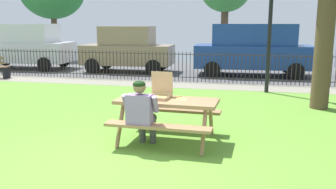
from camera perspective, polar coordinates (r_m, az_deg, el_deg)
name	(u,v)px	position (r m, az deg, el deg)	size (l,w,h in m)	color
ground	(150,128)	(7.38, -2.90, -5.38)	(28.00, 11.92, 0.02)	#639834
cobblestone_walkway	(191,85)	(12.39, 3.64, 1.50)	(28.00, 1.40, 0.01)	gray
street_asphalt	(204,71)	(16.11, 5.79, 3.74)	(28.00, 6.18, 0.01)	#515154
picnic_table_foreground	(167,109)	(6.41, -0.16, -2.32)	(1.85, 1.54, 0.79)	#9B734C
pizza_box_open	(159,93)	(6.49, -1.37, 0.23)	(0.44, 0.47, 0.46)	tan
pizza_slice_on_table	(180,98)	(6.46, 1.98, -0.58)	(0.31, 0.32, 0.02)	#E8D962
adult_at_table	(141,111)	(6.02, -4.28, -2.66)	(0.62, 0.60, 1.19)	#4B4B4B
iron_fence_streetside	(194,67)	(13.00, 4.17, 4.44)	(22.68, 0.03, 1.09)	#2D2823
lamp_post_walkway	(271,1)	(11.32, 16.18, 14.22)	(0.28, 0.28, 4.60)	black
parked_car_far_left	(22,45)	(18.13, -22.28, 7.30)	(4.69, 2.14, 2.08)	silver
parked_car_left	(128,49)	(15.76, -6.44, 7.27)	(3.96, 1.96, 1.98)	#977E60
parked_car_center	(253,49)	(14.89, 13.40, 7.14)	(4.68, 2.13, 2.08)	navy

